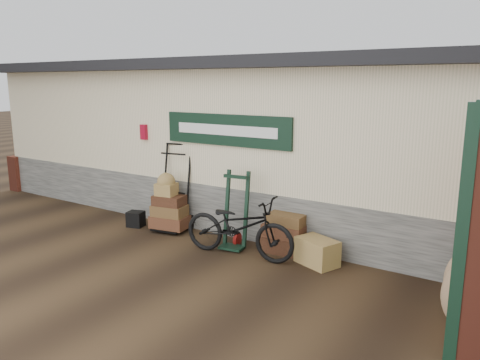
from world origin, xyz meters
name	(u,v)px	position (x,y,z in m)	size (l,w,h in m)	color
ground	(208,255)	(0.00, 0.00, 0.00)	(80.00, 80.00, 0.00)	black
station_building	(288,140)	(-0.01, 2.74, 1.61)	(14.40, 4.10, 3.20)	#4C4C47
porter_trolley	(174,186)	(-1.39, 0.79, 0.83)	(0.83, 0.62, 1.67)	black
green_barrow	(235,210)	(0.17, 0.56, 0.66)	(0.48, 0.40, 1.32)	black
suitcase_stack	(285,232)	(0.96, 0.85, 0.33)	(0.75, 0.47, 0.67)	#321D10
wicker_hamper	(317,252)	(1.65, 0.63, 0.20)	(0.63, 0.41, 0.41)	olive
black_trunk	(136,219)	(-2.12, 0.47, 0.15)	(0.30, 0.26, 0.30)	black
bicycle	(239,223)	(0.45, 0.25, 0.56)	(1.93, 0.67, 1.12)	black
burlap_sack_left	(465,282)	(3.78, 0.22, 0.39)	(0.48, 0.41, 0.78)	#856547
burlap_sack_right	(463,295)	(3.82, -0.19, 0.38)	(0.48, 0.40, 0.76)	#856547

